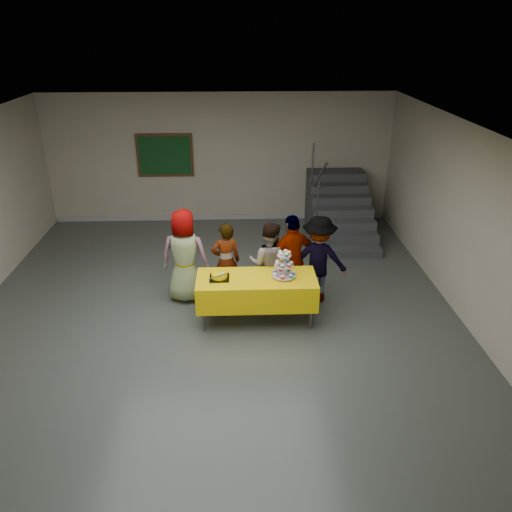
{
  "coord_description": "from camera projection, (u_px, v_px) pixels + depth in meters",
  "views": [
    {
      "loc": [
        0.39,
        -6.51,
        4.39
      ],
      "look_at": [
        0.68,
        0.59,
        1.05
      ],
      "focal_mm": 35.0,
      "sensor_mm": 36.0,
      "label": 1
    }
  ],
  "objects": [
    {
      "name": "bake_table",
      "position": [
        257.0,
        290.0,
        7.88
      ],
      "size": [
        1.88,
        0.78,
        0.77
      ],
      "color": "#595960",
      "rests_on": "ground"
    },
    {
      "name": "bear_cake",
      "position": [
        219.0,
        275.0,
        7.74
      ],
      "size": [
        0.32,
        0.36,
        0.12
      ],
      "color": "black",
      "rests_on": "bake_table"
    },
    {
      "name": "room_shell",
      "position": [
        209.0,
        203.0,
        6.85
      ],
      "size": [
        10.0,
        10.04,
        3.02
      ],
      "color": "#4C514C",
      "rests_on": "ground"
    },
    {
      "name": "schoolchild_e",
      "position": [
        318.0,
        259.0,
        8.41
      ],
      "size": [
        1.08,
        0.75,
        1.53
      ],
      "primitive_type": "imported",
      "rotation": [
        0.0,
        0.0,
        2.94
      ],
      "color": "slate",
      "rests_on": "ground"
    },
    {
      "name": "schoolchild_c",
      "position": [
        269.0,
        263.0,
        8.34
      ],
      "size": [
        0.81,
        0.69,
        1.46
      ],
      "primitive_type": "imported",
      "rotation": [
        0.0,
        0.0,
        2.92
      ],
      "color": "slate",
      "rests_on": "ground"
    },
    {
      "name": "schoolchild_a",
      "position": [
        185.0,
        256.0,
        8.4
      ],
      "size": [
        0.85,
        0.61,
        1.63
      ],
      "primitive_type": "imported",
      "rotation": [
        0.0,
        0.0,
        3.03
      ],
      "color": "slate",
      "rests_on": "ground"
    },
    {
      "name": "schoolchild_b",
      "position": [
        226.0,
        261.0,
        8.49
      ],
      "size": [
        0.57,
        0.43,
        1.38
      ],
      "primitive_type": "imported",
      "rotation": [
        0.0,
        0.0,
        3.36
      ],
      "color": "slate",
      "rests_on": "ground"
    },
    {
      "name": "noticeboard",
      "position": [
        165.0,
        155.0,
        11.5
      ],
      "size": [
        1.3,
        0.05,
        1.0
      ],
      "color": "#472B16",
      "rests_on": "ground"
    },
    {
      "name": "cupcake_stand",
      "position": [
        284.0,
        266.0,
        7.74
      ],
      "size": [
        0.38,
        0.38,
        0.44
      ],
      "color": "silver",
      "rests_on": "bake_table"
    },
    {
      "name": "staircase",
      "position": [
        338.0,
        211.0,
        11.36
      ],
      "size": [
        1.3,
        2.4,
        2.04
      ],
      "color": "#424447",
      "rests_on": "ground"
    },
    {
      "name": "schoolchild_d",
      "position": [
        292.0,
        259.0,
        8.37
      ],
      "size": [
        0.99,
        0.72,
        1.56
      ],
      "primitive_type": "imported",
      "rotation": [
        0.0,
        0.0,
        3.56
      ],
      "color": "slate",
      "rests_on": "ground"
    }
  ]
}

